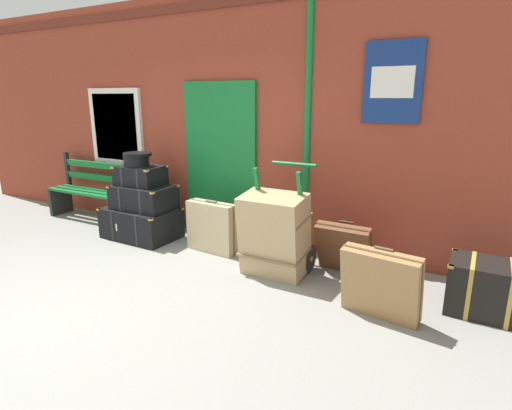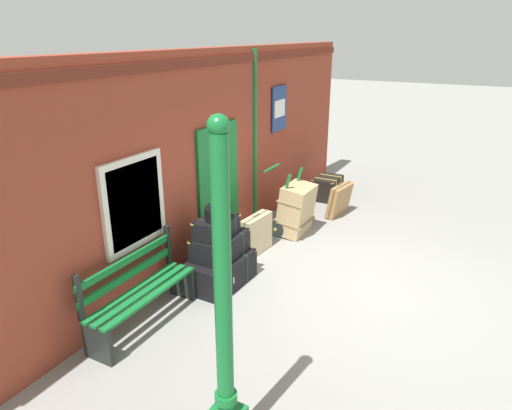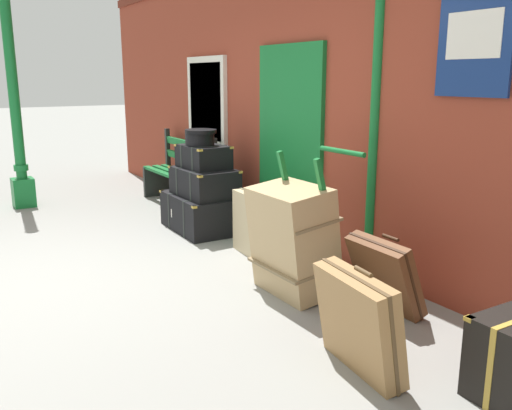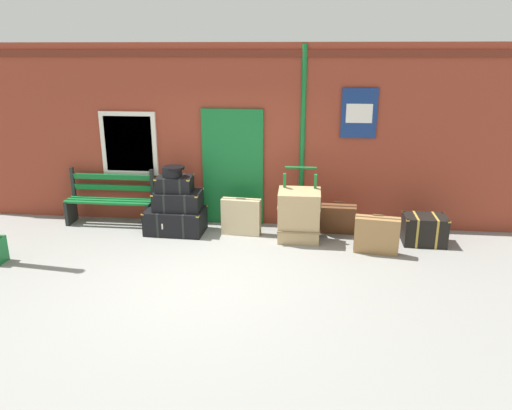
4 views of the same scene
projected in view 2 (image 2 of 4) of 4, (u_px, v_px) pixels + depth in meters
The scene contains 14 objects.
ground_plane at pixel (361, 288), 6.62m from camera, with size 60.00×60.00×0.00m, color gray.
brick_facade at pixel (204, 157), 7.21m from camera, with size 10.40×0.35×3.20m.
lamp_post at pixel (224, 342), 3.71m from camera, with size 0.28×0.28×2.91m.
platform_bench at pixel (139, 292), 5.67m from camera, with size 1.60×0.43×1.01m.
steamer_trunk_base at pixel (220, 271), 6.68m from camera, with size 1.03×0.68×0.43m.
steamer_trunk_middle at pixel (220, 245), 6.61m from camera, with size 0.82×0.56×0.33m.
steamer_trunk_top at pixel (216, 227), 6.47m from camera, with size 0.63×0.48×0.27m.
round_hatbox at pixel (217, 212), 6.36m from camera, with size 0.38×0.35×0.18m.
porters_trolley at pixel (287, 218), 8.42m from camera, with size 0.71×0.67×1.18m.
large_brown_trunk at pixel (296, 209), 8.28m from camera, with size 0.70×0.54×0.93m.
suitcase_brown at pixel (339, 200), 9.16m from camera, with size 0.71×0.36×0.66m.
suitcase_umber at pixel (256, 234), 7.62m from camera, with size 0.69×0.25×0.67m.
suitcase_cream at pixel (291, 203), 9.06m from camera, with size 0.61×0.36×0.60m.
corner_trunk at pixel (328, 188), 10.13m from camera, with size 0.70×0.50×0.49m.
Camera 2 is at (-5.81, -1.43, 3.41)m, focal length 32.83 mm.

